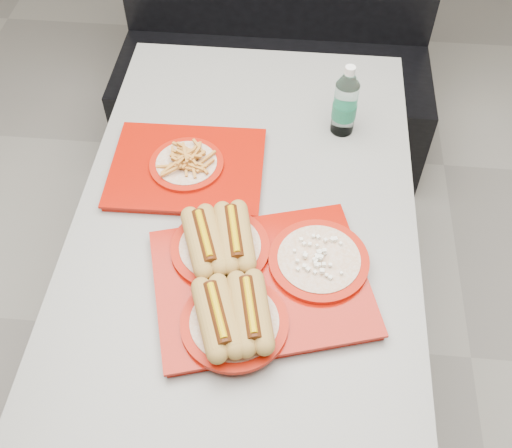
# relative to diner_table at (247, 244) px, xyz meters

# --- Properties ---
(ground) EXTENTS (6.00, 6.00, 0.00)m
(ground) POSITION_rel_diner_table_xyz_m (0.00, 0.00, -0.58)
(ground) COLOR gray
(ground) RESTS_ON ground
(diner_table) EXTENTS (0.92, 1.42, 0.75)m
(diner_table) POSITION_rel_diner_table_xyz_m (0.00, 0.00, 0.00)
(diner_table) COLOR black
(diner_table) RESTS_ON ground
(booth_bench) EXTENTS (1.30, 0.57, 1.35)m
(booth_bench) POSITION_rel_diner_table_xyz_m (0.00, 1.09, -0.18)
(booth_bench) COLOR black
(booth_bench) RESTS_ON ground
(tray_near) EXTENTS (0.59, 0.52, 0.11)m
(tray_near) POSITION_rel_diner_table_xyz_m (0.04, -0.25, 0.21)
(tray_near) COLOR #9D0F04
(tray_near) RESTS_ON diner_table
(tray_far) EXTENTS (0.43, 0.34, 0.08)m
(tray_far) POSITION_rel_diner_table_xyz_m (-0.18, 0.11, 0.19)
(tray_far) COLOR #9D0F04
(tray_far) RESTS_ON diner_table
(water_bottle) EXTENTS (0.07, 0.07, 0.23)m
(water_bottle) POSITION_rel_diner_table_xyz_m (0.25, 0.33, 0.26)
(water_bottle) COLOR silver
(water_bottle) RESTS_ON diner_table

